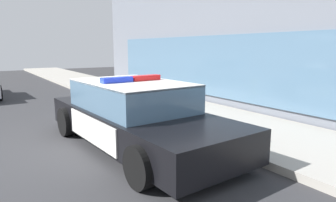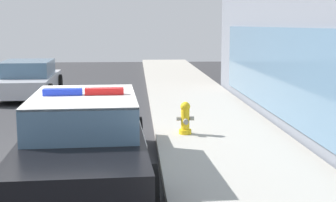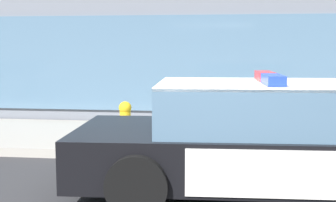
# 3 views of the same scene
# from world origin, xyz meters

# --- Properties ---
(ground) EXTENTS (48.00, 48.00, 0.00)m
(ground) POSITION_xyz_m (0.00, 0.00, 0.00)
(ground) COLOR #303033
(sidewalk) EXTENTS (48.00, 2.94, 0.15)m
(sidewalk) POSITION_xyz_m (0.00, 3.53, 0.07)
(sidewalk) COLOR #A39E93
(sidewalk) RESTS_ON ground
(police_cruiser) EXTENTS (5.25, 2.36, 1.49)m
(police_cruiser) POSITION_xyz_m (1.08, 0.76, 0.68)
(police_cruiser) COLOR black
(police_cruiser) RESTS_ON ground
(fire_hydrant) EXTENTS (0.34, 0.39, 0.73)m
(fire_hydrant) POSITION_xyz_m (-1.30, 2.72, 0.50)
(fire_hydrant) COLOR gold
(fire_hydrant) RESTS_ON sidewalk
(car_far_lane) EXTENTS (4.54, 2.22, 1.29)m
(car_far_lane) POSITION_xyz_m (-8.21, -2.24, 0.63)
(car_far_lane) COLOR #B7B7BC
(car_far_lane) RESTS_ON ground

